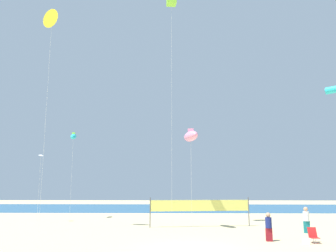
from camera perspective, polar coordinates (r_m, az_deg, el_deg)
The scene contains 11 objects.
ground_plane at distance 19.43m, azimuth 3.53°, elevation -19.97°, with size 120.00×120.00×0.00m, color #D1BC89.
ocean_band at distance 53.08m, azimuth 2.14°, elevation -13.58°, with size 120.00×20.00×0.01m, color #28608C.
beachgoer_navy_shirt at distance 22.73m, azimuth 16.54°, elevation -15.78°, with size 0.39×0.39×1.72m.
beachgoer_white_shirt at distance 27.40m, azimuth 22.20°, elevation -14.26°, with size 0.42×0.42×1.84m.
folding_beach_chair at distance 23.05m, azimuth 23.21°, elevation -16.45°, with size 0.52×0.65×0.89m.
volleyball_net at distance 29.19m, azimuth 5.42°, elevation -13.33°, with size 8.35×1.24×2.40m.
beach_handbag at distance 22.41m, azimuth 22.19°, elevation -17.52°, with size 0.39×0.20×0.31m, color white.
kite_white_diamond at distance 34.30m, azimuth -20.54°, elevation -4.77°, with size 0.63×0.62×6.33m.
kite_cyan_inflatable at distance 37.13m, azimuth -15.59°, elevation -1.72°, with size 0.74×1.71×8.93m.
kite_pink_inflatable at distance 27.66m, azimuth 3.85°, elevation -1.72°, with size 1.51×2.47×7.97m.
kite_yellow_delta at distance 30.82m, azimuth -18.92°, elevation 16.57°, with size 1.61×0.98×17.70m.
Camera 1 is at (-0.67, -19.12, 3.39)m, focal length 36.29 mm.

